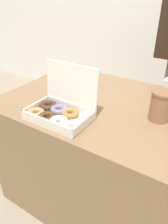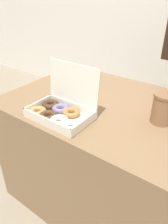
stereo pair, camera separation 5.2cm
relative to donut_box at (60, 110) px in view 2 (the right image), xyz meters
The scene contains 4 objects.
ground_plane 0.82m from the donut_box, 58.87° to the left, with size 14.00×14.00×0.00m, color gray.
table 0.50m from the donut_box, 58.87° to the left, with size 1.18×0.77×0.72m.
donut_box is the anchor object (origin of this frame).
coffee_cup 0.47m from the donut_box, 30.67° to the left, with size 0.10×0.10×0.14m.
Camera 2 is at (0.47, -0.91, 1.27)m, focal length 35.00 mm.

